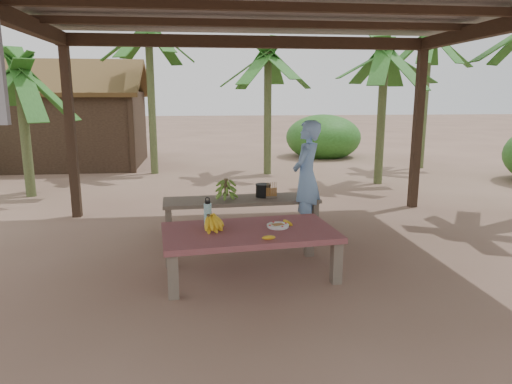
{
  "coord_description": "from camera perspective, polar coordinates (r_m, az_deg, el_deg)",
  "views": [
    {
      "loc": [
        -0.81,
        -5.02,
        1.88
      ],
      "look_at": [
        -0.2,
        0.07,
        0.8
      ],
      "focal_mm": 32.0,
      "sensor_mm": 36.0,
      "label": 1
    }
  ],
  "objects": [
    {
      "name": "ground",
      "position": [
        5.42,
        2.21,
        -8.4
      ],
      "size": [
        80.0,
        80.0,
        0.0
      ],
      "primitive_type": "plane",
      "color": "brown",
      "rests_on": "ground"
    },
    {
      "name": "pavilion",
      "position": [
        5.15,
        2.34,
        21.92
      ],
      "size": [
        6.6,
        5.6,
        2.95
      ],
      "color": "black",
      "rests_on": "ground"
    },
    {
      "name": "work_table",
      "position": [
        4.84,
        -0.87,
        -5.48
      ],
      "size": [
        1.89,
        1.17,
        0.5
      ],
      "rotation": [
        0.0,
        0.0,
        0.1
      ],
      "color": "brown",
      "rests_on": "ground"
    },
    {
      "name": "bench",
      "position": [
        6.51,
        -1.83,
        -1.3
      ],
      "size": [
        2.23,
        0.73,
        0.45
      ],
      "rotation": [
        0.0,
        0.0,
        0.06
      ],
      "color": "brown",
      "rests_on": "ground"
    },
    {
      "name": "ripe_banana_bunch",
      "position": [
        4.82,
        -5.93,
        -3.69
      ],
      "size": [
        0.36,
        0.33,
        0.18
      ],
      "primitive_type": null,
      "rotation": [
        0.0,
        0.0,
        -0.27
      ],
      "color": "yellow",
      "rests_on": "work_table"
    },
    {
      "name": "plate",
      "position": [
        4.91,
        2.75,
        -4.24
      ],
      "size": [
        0.24,
        0.24,
        0.04
      ],
      "color": "white",
      "rests_on": "work_table"
    },
    {
      "name": "loose_banana_front",
      "position": [
        4.49,
        1.61,
        -5.71
      ],
      "size": [
        0.16,
        0.13,
        0.04
      ],
      "primitive_type": "ellipsoid",
      "rotation": [
        0.0,
        0.0,
        2.18
      ],
      "color": "yellow",
      "rests_on": "work_table"
    },
    {
      "name": "loose_banana_side",
      "position": [
        5.02,
        4.0,
        -3.85
      ],
      "size": [
        0.13,
        0.16,
        0.04
      ],
      "primitive_type": "ellipsoid",
      "rotation": [
        0.0,
        0.0,
        0.59
      ],
      "color": "yellow",
      "rests_on": "work_table"
    },
    {
      "name": "water_flask",
      "position": [
        5.01,
        -6.05,
        -2.64
      ],
      "size": [
        0.08,
        0.08,
        0.31
      ],
      "color": "#3AAEB8",
      "rests_on": "work_table"
    },
    {
      "name": "green_banana_stalk",
      "position": [
        6.44,
        -3.74,
        0.45
      ],
      "size": [
        0.29,
        0.29,
        0.31
      ],
      "primitive_type": null,
      "rotation": [
        0.0,
        0.0,
        0.06
      ],
      "color": "#598C2D",
      "rests_on": "bench"
    },
    {
      "name": "cooking_pot",
      "position": [
        6.59,
        0.9,
        0.17
      ],
      "size": [
        0.21,
        0.21,
        0.18
      ],
      "primitive_type": "cylinder",
      "color": "black",
      "rests_on": "bench"
    },
    {
      "name": "skewer_rack",
      "position": [
        6.5,
        1.95,
        0.26
      ],
      "size": [
        0.18,
        0.09,
        0.24
      ],
      "primitive_type": null,
      "rotation": [
        0.0,
        0.0,
        0.06
      ],
      "color": "#A57F47",
      "rests_on": "bench"
    },
    {
      "name": "woman",
      "position": [
        6.39,
        6.33,
        1.92
      ],
      "size": [
        0.62,
        0.68,
        1.56
      ],
      "primitive_type": "imported",
      "rotation": [
        0.0,
        0.0,
        -2.15
      ],
      "color": "#6E97D0",
      "rests_on": "ground"
    },
    {
      "name": "hut",
      "position": [
        13.56,
        -22.84,
        7.71
      ],
      "size": [
        4.4,
        3.43,
        2.85
      ],
      "color": "black",
      "rests_on": "ground"
    },
    {
      "name": "banana_plant_ne",
      "position": [
        10.22,
        15.75,
        15.22
      ],
      "size": [
        1.8,
        1.8,
        3.03
      ],
      "color": "#596638",
      "rests_on": "ground"
    },
    {
      "name": "banana_plant_n",
      "position": [
        11.12,
        1.5,
        15.64
      ],
      "size": [
        1.8,
        1.8,
        3.09
      ],
      "color": "#596638",
      "rests_on": "ground"
    },
    {
      "name": "banana_plant_nw",
      "position": [
        11.5,
        -13.28,
        18.15
      ],
      "size": [
        1.8,
        1.8,
        3.7
      ],
      "color": "#596638",
      "rests_on": "ground"
    },
    {
      "name": "banana_plant_w",
      "position": [
        9.56,
        -27.42,
        11.81
      ],
      "size": [
        1.8,
        1.8,
        2.55
      ],
      "color": "#596638",
      "rests_on": "ground"
    },
    {
      "name": "banana_plant_far",
      "position": [
        12.88,
        20.79,
        16.78
      ],
      "size": [
        1.8,
        1.8,
        3.64
      ],
      "color": "#596638",
      "rests_on": "ground"
    }
  ]
}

